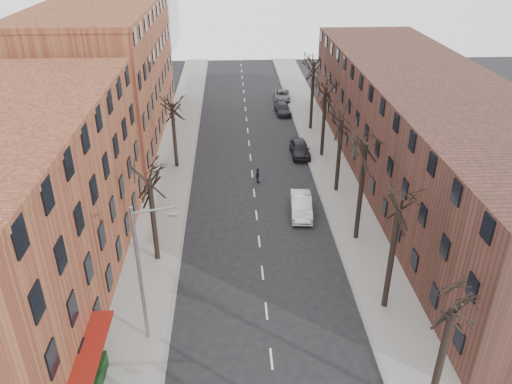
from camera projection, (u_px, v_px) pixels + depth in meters
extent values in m
cube|color=gray|center=(174.00, 162.00, 51.70)|extent=(4.00, 90.00, 0.15)
cube|color=gray|center=(327.00, 159.00, 52.43)|extent=(4.00, 90.00, 0.15)
cube|color=brown|center=(7.00, 213.00, 30.92)|extent=(12.00, 26.00, 12.00)
cube|color=brown|center=(105.00, 75.00, 56.00)|extent=(12.00, 28.00, 14.00)
cube|color=#502B25|center=(426.00, 131.00, 46.08)|extent=(12.00, 50.00, 10.00)
cylinder|color=slate|center=(140.00, 278.00, 27.62)|extent=(0.20, 0.20, 9.00)
cylinder|color=slate|center=(153.00, 210.00, 25.65)|extent=(2.39, 0.12, 0.46)
cube|color=slate|center=(173.00, 215.00, 25.84)|extent=(0.50, 0.22, 0.14)
imported|color=silver|center=(301.00, 206.00, 42.24)|extent=(2.06, 4.98, 1.60)
imported|color=black|center=(300.00, 149.00, 53.09)|extent=(1.94, 4.72, 1.60)
imported|color=black|center=(283.00, 109.00, 65.07)|extent=(2.07, 4.52, 1.28)
imported|color=#585A60|center=(282.00, 96.00, 70.24)|extent=(2.47, 4.85, 1.31)
imported|color=black|center=(258.00, 175.00, 47.44)|extent=(0.40, 0.90, 1.53)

